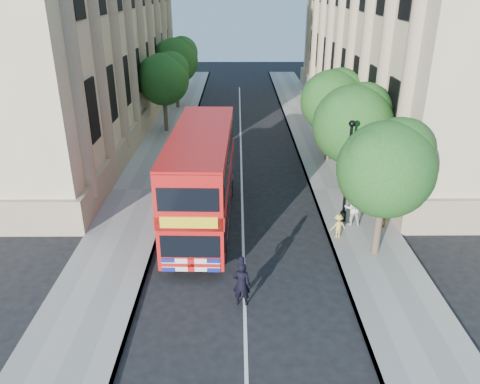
{
  "coord_description": "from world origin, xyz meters",
  "views": [
    {
      "loc": [
        -0.26,
        -14.77,
        10.91
      ],
      "look_at": [
        -0.14,
        4.67,
        2.3
      ],
      "focal_mm": 35.0,
      "sensor_mm": 36.0,
      "label": 1
    }
  ],
  "objects_px": {
    "box_van": "(196,162)",
    "police_constable": "(242,284)",
    "lamp_post": "(347,177)",
    "double_decker_bus": "(202,176)",
    "woman_pedestrian": "(353,208)"
  },
  "relations": [
    {
      "from": "double_decker_bus",
      "to": "police_constable",
      "type": "bearing_deg",
      "value": -72.37
    },
    {
      "from": "police_constable",
      "to": "box_van",
      "type": "bearing_deg",
      "value": -70.3
    },
    {
      "from": "box_van",
      "to": "police_constable",
      "type": "relative_size",
      "value": 2.67
    },
    {
      "from": "woman_pedestrian",
      "to": "double_decker_bus",
      "type": "bearing_deg",
      "value": -0.94
    },
    {
      "from": "double_decker_bus",
      "to": "box_van",
      "type": "height_order",
      "value": "double_decker_bus"
    },
    {
      "from": "lamp_post",
      "to": "box_van",
      "type": "distance_m",
      "value": 9.5
    },
    {
      "from": "lamp_post",
      "to": "woman_pedestrian",
      "type": "xyz_separation_m",
      "value": [
        0.37,
        -0.32,
        -1.51
      ]
    },
    {
      "from": "woman_pedestrian",
      "to": "box_van",
      "type": "bearing_deg",
      "value": -34.02
    },
    {
      "from": "lamp_post",
      "to": "police_constable",
      "type": "bearing_deg",
      "value": -128.26
    },
    {
      "from": "police_constable",
      "to": "woman_pedestrian",
      "type": "distance_m",
      "value": 8.25
    },
    {
      "from": "box_van",
      "to": "woman_pedestrian",
      "type": "xyz_separation_m",
      "value": [
        8.09,
        -5.73,
        -0.3
      ]
    },
    {
      "from": "double_decker_bus",
      "to": "police_constable",
      "type": "xyz_separation_m",
      "value": [
        1.85,
        -6.45,
        -1.66
      ]
    },
    {
      "from": "double_decker_bus",
      "to": "lamp_post",
      "type": "bearing_deg",
      "value": 1.97
    },
    {
      "from": "police_constable",
      "to": "woman_pedestrian",
      "type": "relative_size",
      "value": 1.03
    },
    {
      "from": "lamp_post",
      "to": "double_decker_bus",
      "type": "height_order",
      "value": "lamp_post"
    }
  ]
}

